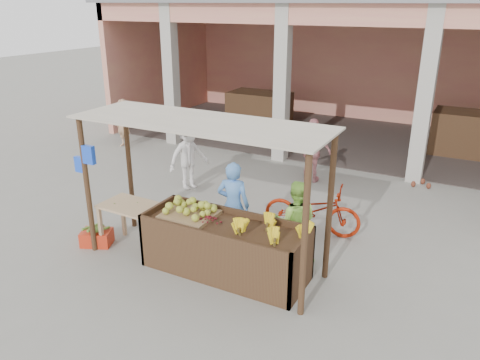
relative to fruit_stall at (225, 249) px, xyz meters
The scene contains 18 objects.
ground 0.64m from the fruit_stall, behind, with size 60.00×60.00×0.00m, color gray.
market_building 9.23m from the fruit_stall, 92.86° to the left, with size 14.40×6.40×4.20m.
fruit_stall is the anchor object (origin of this frame).
stall_awning 1.66m from the fruit_stall, behind, with size 4.09×1.35×2.39m.
banana_heap 0.90m from the fruit_stall, ahead, with size 1.01×0.55×0.18m, color yellow, non-canonical shape.
melon_tray 0.84m from the fruit_stall, behind, with size 0.82×0.71×0.21m.
berry_heap 0.54m from the fruit_stall, behind, with size 0.45×0.37×0.14m, color maroon.
side_table 1.83m from the fruit_stall, behind, with size 1.03×0.70×0.82m.
papaya_pile 1.88m from the fruit_stall, behind, with size 0.72×0.41×0.21m, color #44872C, non-canonical shape.
red_crate 2.48m from the fruit_stall, behind, with size 0.51×0.37×0.27m, color red.
plantain_bundle 2.47m from the fruit_stall, behind, with size 0.41×0.28×0.08m, color #5C8831, non-canonical shape.
produce_sacks 5.77m from the fruit_stall, 67.30° to the left, with size 0.74×0.69×0.56m.
vendor_blue 0.95m from the fruit_stall, 109.74° to the left, with size 0.62×0.46×1.66m, color #5A98EC.
vendor_green 1.22m from the fruit_stall, 43.84° to the left, with size 0.72×0.42×1.50m, color #99D750.
motorcycle 2.07m from the fruit_stall, 69.05° to the left, with size 1.86×0.64×0.97m, color #A12008.
shopper_a 3.72m from the fruit_stall, 132.42° to the left, with size 1.07×0.54×1.67m, color silver.
shopper_b 4.48m from the fruit_stall, 92.17° to the left, with size 0.96×0.51×1.63m, color #CA7E83.
shopper_e 7.59m from the fruit_stall, 142.73° to the left, with size 0.54×0.41×1.46m, color tan.
Camera 1 is at (3.73, -5.59, 4.03)m, focal length 35.00 mm.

